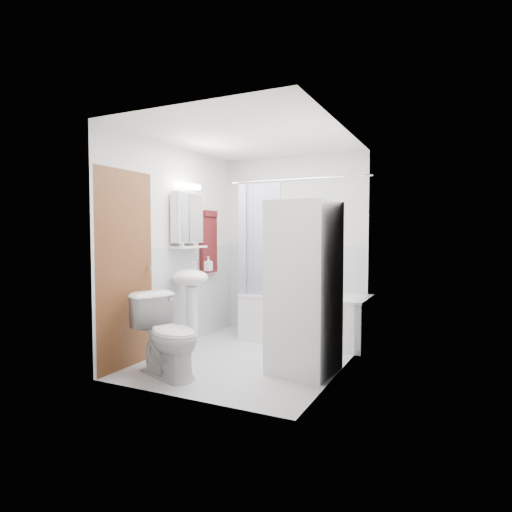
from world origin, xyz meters
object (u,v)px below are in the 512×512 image
at_px(bathtub, 305,315).
at_px(sink, 191,290).
at_px(washer_dryer, 304,287).
at_px(toilet, 168,336).

xyz_separation_m(bathtub, sink, (-1.06, -0.99, 0.37)).
bearing_deg(sink, washer_dryer, -5.91).
distance_m(washer_dryer, toilet, 1.39).
bearing_deg(sink, bathtub, 43.06).
relative_size(bathtub, washer_dryer, 0.93).
relative_size(washer_dryer, toilet, 2.14).
xyz_separation_m(sink, washer_dryer, (1.43, -0.15, 0.14)).
bearing_deg(bathtub, sink, -136.94).
bearing_deg(toilet, washer_dryer, -38.87).
distance_m(bathtub, toilet, 1.96).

